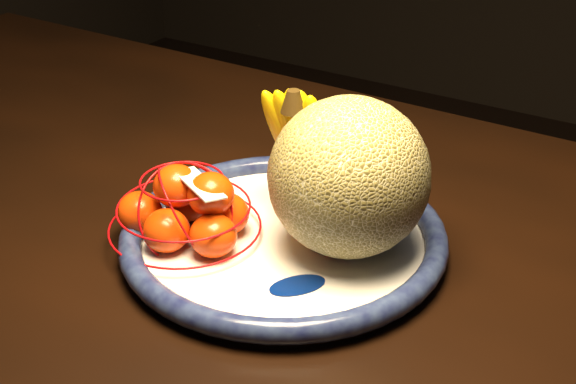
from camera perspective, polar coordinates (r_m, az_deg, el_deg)
The scene contains 6 objects.
dining_table at distance 1.11m, azimuth -10.90°, elevation -3.68°, with size 1.57×0.96×0.78m.
fruit_bowl at distance 0.92m, azimuth -0.33°, elevation -3.26°, with size 0.38×0.38×0.03m.
cantaloupe at distance 0.86m, azimuth 4.35°, elevation 1.06°, with size 0.18×0.18×0.18m, color olive.
banana_bunch at distance 0.95m, azimuth 1.13°, elevation 3.85°, with size 0.11×0.11×0.17m.
mandarin_bag at distance 0.91m, azimuth -7.17°, elevation -1.34°, with size 0.19×0.19×0.11m.
price_tag at distance 0.88m, azimuth -6.32°, elevation 0.57°, with size 0.07×0.03×0.00m, color white.
Camera 1 is at (0.60, -0.78, 1.28)m, focal length 50.00 mm.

